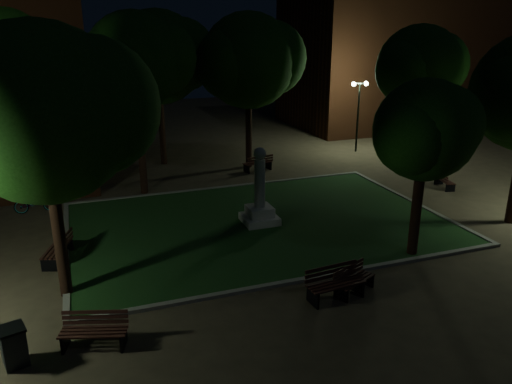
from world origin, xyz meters
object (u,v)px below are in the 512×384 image
(bench_far_side, at_px, (258,164))
(monument, at_px, (260,202))
(bench_near_right, at_px, (353,280))
(bench_near_left, at_px, (335,284))
(bench_right_side, at_px, (444,181))
(bench_left_side, at_px, (59,250))
(trash_bin, at_px, (14,346))
(bench_west_near, at_px, (94,331))
(bicycle, at_px, (35,202))

(bench_far_side, bearing_deg, monument, 59.10)
(bench_near_right, bearing_deg, bench_near_left, 166.76)
(bench_right_side, xyz_separation_m, bench_far_side, (-7.79, 6.15, 0.07))
(bench_near_right, bearing_deg, bench_left_side, 124.26)
(monument, height_order, trash_bin, monument)
(bench_west_near, height_order, bicycle, bicycle)
(bench_west_near, bearing_deg, trash_bin, -159.28)
(bench_left_side, height_order, bench_far_side, bench_left_side)
(bench_near_left, height_order, bench_left_side, bench_near_left)
(monument, bearing_deg, bench_far_side, 70.21)
(bench_near_right, xyz_separation_m, bench_right_side, (9.71, 7.58, -0.02))
(bench_near_left, xyz_separation_m, bench_far_side, (2.64, 13.86, -0.04))
(monument, bearing_deg, bench_near_right, -82.78)
(bench_left_side, relative_size, trash_bin, 1.77)
(bench_near_left, relative_size, trash_bin, 1.81)
(trash_bin, relative_size, bicycle, 0.57)
(bench_far_side, bearing_deg, bicycle, 2.78)
(bench_near_right, xyz_separation_m, bench_left_side, (-8.58, 5.35, 0.05))
(bench_left_side, bearing_deg, bicycle, -151.14)
(bench_near_left, xyz_separation_m, bench_left_side, (-7.87, 5.48, -0.02))
(monument, height_order, bench_near_right, monument)
(bench_west_near, distance_m, trash_bin, 1.87)
(trash_bin, bearing_deg, bench_far_side, 50.74)
(bench_near_left, distance_m, trash_bin, 8.82)
(bench_west_near, bearing_deg, bench_near_left, 17.82)
(trash_bin, bearing_deg, bench_near_right, 1.75)
(bench_near_right, relative_size, bench_right_side, 1.07)
(bench_near_right, bearing_deg, bench_far_side, 58.22)
(monument, bearing_deg, bench_left_side, -173.74)
(bench_near_right, relative_size, trash_bin, 1.55)
(bench_near_right, bearing_deg, bench_right_side, 14.15)
(bench_near_left, xyz_separation_m, bench_right_side, (10.43, 7.71, -0.10))
(bench_far_side, relative_size, trash_bin, 1.71)
(bench_left_side, relative_size, bench_far_side, 1.03)
(bench_near_right, height_order, bicycle, bicycle)
(bicycle, bearing_deg, bench_near_left, -139.15)
(bench_right_side, distance_m, bench_far_side, 9.93)
(monument, distance_m, bench_right_side, 10.60)
(bench_near_left, distance_m, bench_far_side, 14.11)
(bench_near_left, distance_m, bench_west_near, 6.96)
(bench_west_near, distance_m, bench_right_side, 19.04)
(bench_right_side, bearing_deg, bench_west_near, 127.27)
(bench_left_side, distance_m, bench_right_side, 18.43)
(bench_west_near, height_order, trash_bin, trash_bin)
(trash_bin, height_order, bicycle, trash_bin)
(bench_far_side, relative_size, bicycle, 0.98)
(monument, distance_m, bench_far_side, 8.02)
(bench_near_right, relative_size, bench_west_near, 0.90)
(bench_near_right, height_order, trash_bin, trash_bin)
(bench_far_side, xyz_separation_m, trash_bin, (-11.46, -14.02, 0.09))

